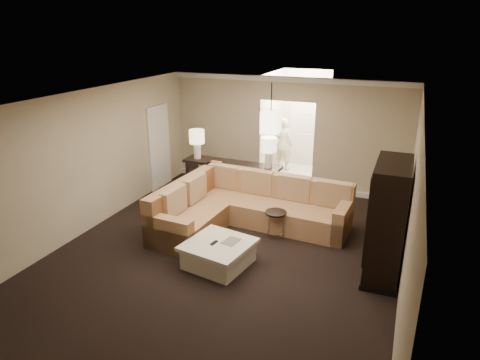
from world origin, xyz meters
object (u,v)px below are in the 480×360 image
at_px(sectional_sofa, 244,208).
at_px(console_table, 232,177).
at_px(person, 283,141).
at_px(coffee_table, 219,253).
at_px(drink_table, 276,219).
at_px(armoire, 387,222).

distance_m(sectional_sofa, console_table, 1.50).
bearing_deg(person, coffee_table, 102.80).
xyz_separation_m(coffee_table, person, (-0.49, 5.51, 0.62)).
distance_m(coffee_table, person, 5.56).
bearing_deg(drink_table, coffee_table, -112.89).
height_order(armoire, drink_table, armoire).
xyz_separation_m(sectional_sofa, console_table, (-0.80, 1.26, 0.14)).
height_order(sectional_sofa, console_table, sectional_sofa).
relative_size(sectional_sofa, coffee_table, 2.87).
xyz_separation_m(console_table, drink_table, (1.56, -1.47, -0.17)).
relative_size(sectional_sofa, person, 2.10).
relative_size(console_table, drink_table, 4.52).
bearing_deg(drink_table, person, 104.74).
distance_m(coffee_table, drink_table, 1.53).
bearing_deg(console_table, armoire, -28.10).
distance_m(armoire, person, 5.66).
bearing_deg(sectional_sofa, armoire, -12.33).
height_order(coffee_table, console_table, console_table).
height_order(armoire, person, armoire).
bearing_deg(person, drink_table, 112.47).
relative_size(coffee_table, drink_table, 2.33).
height_order(sectional_sofa, person, person).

